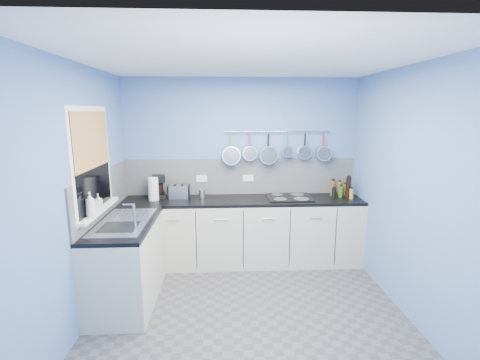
{
  "coord_description": "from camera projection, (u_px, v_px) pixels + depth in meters",
  "views": [
    {
      "loc": [
        -0.25,
        -3.16,
        2.04
      ],
      "look_at": [
        -0.05,
        0.75,
        1.25
      ],
      "focal_mm": 25.22,
      "sensor_mm": 36.0,
      "label": 1
    }
  ],
  "objects": [
    {
      "name": "cabinet_run_left",
      "position": [
        127.0,
        263.0,
        3.65
      ],
      "size": [
        0.6,
        1.2,
        0.86
      ],
      "primitive_type": "cube",
      "color": "#BAB3A5",
      "rests_on": "ground"
    },
    {
      "name": "condiment_3",
      "position": [
        348.0,
        187.0,
        4.55
      ],
      "size": [
        0.07,
        0.07,
        0.28
      ],
      "primitive_type": "cylinder",
      "color": "black",
      "rests_on": "worktop_back"
    },
    {
      "name": "pan_5",
      "position": [
        323.0,
        146.0,
        4.66
      ],
      "size": [
        0.21,
        0.12,
        0.4
      ],
      "primitive_type": null,
      "color": "silver",
      "rests_on": "pot_rail"
    },
    {
      "name": "condiment_1",
      "position": [
        340.0,
        189.0,
        4.68
      ],
      "size": [
        0.05,
        0.05,
        0.19
      ],
      "primitive_type": "cylinder",
      "color": "#8C5914",
      "rests_on": "worktop_back"
    },
    {
      "name": "condiment_2",
      "position": [
        333.0,
        188.0,
        4.65
      ],
      "size": [
        0.07,
        0.07,
        0.22
      ],
      "primitive_type": "cylinder",
      "color": "brown",
      "rests_on": "worktop_back"
    },
    {
      "name": "coffee_maker",
      "position": [
        159.0,
        187.0,
        4.55
      ],
      "size": [
        0.21,
        0.23,
        0.3
      ],
      "primitive_type": null,
      "rotation": [
        0.0,
        0.0,
        0.26
      ],
      "color": "black",
      "rests_on": "worktop_back"
    },
    {
      "name": "worktop_back",
      "position": [
        242.0,
        200.0,
        4.51
      ],
      "size": [
        3.2,
        0.6,
        0.04
      ],
      "primitive_type": "cube",
      "color": "black",
      "rests_on": "cabinet_run_back"
    },
    {
      "name": "soap_bottle_b",
      "position": [
        98.0,
        202.0,
        3.45
      ],
      "size": [
        0.1,
        0.1,
        0.17
      ],
      "primitive_type": "imported",
      "rotation": [
        0.0,
        0.0,
        0.39
      ],
      "color": "white",
      "rests_on": "window_sill"
    },
    {
      "name": "mixer_tap",
      "position": [
        134.0,
        215.0,
        3.37
      ],
      "size": [
        0.12,
        0.08,
        0.26
      ],
      "primitive_type": null,
      "color": "silver",
      "rests_on": "worktop_left"
    },
    {
      "name": "pan_4",
      "position": [
        305.0,
        145.0,
        4.65
      ],
      "size": [
        0.19,
        0.07,
        0.38
      ],
      "primitive_type": null,
      "color": "silver",
      "rests_on": "pot_rail"
    },
    {
      "name": "wall_back",
      "position": [
        241.0,
        169.0,
        4.74
      ],
      "size": [
        3.2,
        0.02,
        2.5
      ],
      "primitive_type": "cube",
      "color": "#5276B6",
      "rests_on": "ground"
    },
    {
      "name": "pan_3",
      "position": [
        287.0,
        144.0,
        4.63
      ],
      "size": [
        0.15,
        0.12,
        0.34
      ],
      "primitive_type": null,
      "color": "silver",
      "rests_on": "pot_rail"
    },
    {
      "name": "pan_2",
      "position": [
        268.0,
        148.0,
        4.63
      ],
      "size": [
        0.25,
        0.11,
        0.44
      ],
      "primitive_type": null,
      "color": "silver",
      "rests_on": "pot_rail"
    },
    {
      "name": "backsplash_back",
      "position": [
        241.0,
        177.0,
        4.74
      ],
      "size": [
        3.2,
        0.02,
        0.5
      ],
      "primitive_type": "cube",
      "color": "gray",
      "rests_on": "wall_back"
    },
    {
      "name": "socket_left",
      "position": [
        202.0,
        178.0,
        4.7
      ],
      "size": [
        0.15,
        0.01,
        0.09
      ],
      "primitive_type": "cube",
      "color": "white",
      "rests_on": "backsplash_back"
    },
    {
      "name": "window_frame",
      "position": [
        92.0,
        161.0,
        3.42
      ],
      "size": [
        0.01,
        1.0,
        1.1
      ],
      "primitive_type": "cube",
      "color": "white",
      "rests_on": "wall_left"
    },
    {
      "name": "window_glass",
      "position": [
        93.0,
        161.0,
        3.42
      ],
      "size": [
        0.01,
        0.9,
        1.0
      ],
      "primitive_type": "cube",
      "color": "black",
      "rests_on": "wall_left"
    },
    {
      "name": "ceiling",
      "position": [
        250.0,
        59.0,
        3.01
      ],
      "size": [
        3.2,
        3.0,
        0.02
      ],
      "primitive_type": "cube",
      "color": "white",
      "rests_on": "ground"
    },
    {
      "name": "condiment_0",
      "position": [
        344.0,
        190.0,
        4.68
      ],
      "size": [
        0.06,
        0.06,
        0.16
      ],
      "primitive_type": "cylinder",
      "color": "brown",
      "rests_on": "worktop_back"
    },
    {
      "name": "socket_right",
      "position": [
        248.0,
        178.0,
        4.73
      ],
      "size": [
        0.15,
        0.01,
        0.09
      ],
      "primitive_type": "cube",
      "color": "white",
      "rests_on": "backsplash_back"
    },
    {
      "name": "wall_front",
      "position": [
        271.0,
        264.0,
        1.78
      ],
      "size": [
        3.2,
        0.02,
        2.5
      ],
      "primitive_type": "cube",
      "color": "#5276B6",
      "rests_on": "ground"
    },
    {
      "name": "canister",
      "position": [
        202.0,
        194.0,
        4.55
      ],
      "size": [
        0.09,
        0.09,
        0.12
      ],
      "primitive_type": "cylinder",
      "rotation": [
        0.0,
        0.0,
        0.06
      ],
      "color": "silver",
      "rests_on": "worktop_back"
    },
    {
      "name": "cabinet_run_back",
      "position": [
        242.0,
        232.0,
        4.6
      ],
      "size": [
        3.2,
        0.6,
        0.86
      ],
      "primitive_type": "cube",
      "color": "#BAB3A5",
      "rests_on": "ground"
    },
    {
      "name": "condiment_4",
      "position": [
        341.0,
        191.0,
        4.59
      ],
      "size": [
        0.06,
        0.06,
        0.16
      ],
      "primitive_type": "cylinder",
      "color": "#265919",
      "rests_on": "worktop_back"
    },
    {
      "name": "wall_right",
      "position": [
        411.0,
        193.0,
        3.34
      ],
      "size": [
        0.02,
        3.0,
        2.5
      ],
      "primitive_type": "cube",
      "color": "#5276B6",
      "rests_on": "ground"
    },
    {
      "name": "sink_unit",
      "position": [
        124.0,
        222.0,
        3.56
      ],
      "size": [
        0.5,
        0.95,
        0.01
      ],
      "primitive_type": "cube",
      "color": "silver",
      "rests_on": "worktop_left"
    },
    {
      "name": "window_sill",
      "position": [
        99.0,
        210.0,
        3.52
      ],
      "size": [
        0.1,
        0.98,
        0.03
      ],
      "primitive_type": "cube",
      "color": "white",
      "rests_on": "wall_left"
    },
    {
      "name": "floor",
      "position": [
        248.0,
        312.0,
        3.51
      ],
      "size": [
        3.2,
        3.0,
        0.02
      ],
      "primitive_type": "cube",
      "color": "#47474C",
      "rests_on": "ground"
    },
    {
      "name": "pan_0",
      "position": [
        231.0,
        148.0,
        4.6
      ],
      "size": [
        0.26,
        0.11,
        0.45
      ],
      "primitive_type": null,
      "color": "silver",
      "rests_on": "pot_rail"
    },
    {
      "name": "bamboo_blind",
      "position": [
        92.0,
        139.0,
        3.37
      ],
      "size": [
        0.01,
        0.9,
        0.55
      ],
      "primitive_type": "cube",
      "color": "#C58348",
      "rests_on": "wall_left"
    },
    {
      "name": "worktop_left",
      "position": [
        124.0,
        224.0,
        3.57
      ],
      "size": [
        0.6,
        1.2,
        0.04
      ],
      "primitive_type": "cube",
      "color": "black",
      "rests_on": "cabinet_run_left"
    },
    {
      "name": "condiment_5",
      "position": [
        334.0,
        193.0,
        4.59
      ],
      "size": [
        0.06,
        0.06,
        0.13
      ],
      "primitive_type": "cylinder",
      "color": "black",
      "rests_on": "worktop_back"
    },
    {
      "name": "soap_bottle_a",
      "position": [
        90.0,
        204.0,
        3.24
      ],
      "size": [
        0.11,
        0.11,
        0.24
      ],
      "primitive_type": "imported",
      "rotation": [
        0.0,
        0.0,
        0.26
      ],
      "color": "white",
      "rests_on": "window_sill"
    },
    {
      "name": "paper_towel",
      "position": [
        153.0,
        189.0,
        4.42
      ],
      "size": [
        0.14,
        0.14,
        0.3
      ],
      "primitive_type": "cylinder",
      "rotation": [
        0.0,
        0.0,
        -0.04
      ],
      "color": "white",
      "rests_on": "worktop_back"
    },
    {
      "name": "pan_1",
      "position": [
        250.0,
        146.0,
        4.61
      ],
      "size": [
        0.2,
        0.08,
        0.39
      ],
      "primitive_type": null,
      "color": "silver",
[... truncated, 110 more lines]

